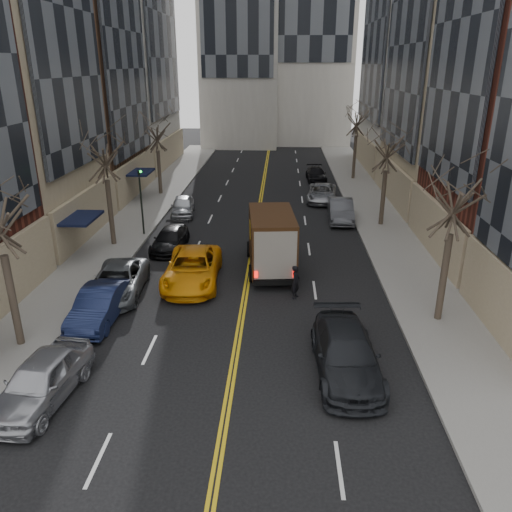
{
  "coord_description": "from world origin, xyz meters",
  "views": [
    {
      "loc": [
        1.68,
        -9.17,
        10.83
      ],
      "look_at": [
        0.56,
        12.99,
        2.2
      ],
      "focal_mm": 35.0,
      "sensor_mm": 36.0,
      "label": 1
    }
  ],
  "objects": [
    {
      "name": "traffic_signal",
      "position": [
        -7.39,
        22.0,
        2.82
      ],
      "size": [
        0.29,
        0.26,
        4.7
      ],
      "color": "black",
      "rests_on": "sidewalk_left"
    },
    {
      "name": "tree_lf_mid",
      "position": [
        -8.8,
        20.0,
        6.6
      ],
      "size": [
        3.2,
        3.2,
        8.91
      ],
      "color": "#382D23",
      "rests_on": "sidewalk_left"
    },
    {
      "name": "parked_lf_b",
      "position": [
        -6.3,
        10.29,
        0.76
      ],
      "size": [
        1.65,
        4.61,
        1.51
      ],
      "primitive_type": "imported",
      "rotation": [
        0.0,
        0.0,
        -0.01
      ],
      "color": "#131B3C",
      "rests_on": "ground"
    },
    {
      "name": "tree_rt_near",
      "position": [
        8.8,
        11.0,
        6.45
      ],
      "size": [
        3.2,
        3.2,
        8.71
      ],
      "color": "#382D23",
      "rests_on": "sidewalk_right"
    },
    {
      "name": "pedestrian",
      "position": [
        2.5,
        13.09,
        0.84
      ],
      "size": [
        0.6,
        0.72,
        1.68
      ],
      "primitive_type": "imported",
      "rotation": [
        0.0,
        0.0,
        1.19
      ],
      "color": "black",
      "rests_on": "ground"
    },
    {
      "name": "parked_lf_d",
      "position": [
        -5.1,
        19.57,
        0.63
      ],
      "size": [
        1.99,
        4.45,
        1.27
      ],
      "primitive_type": "imported",
      "rotation": [
        0.0,
        0.0,
        -0.05
      ],
      "color": "black",
      "rests_on": "ground"
    },
    {
      "name": "parked_lf_e",
      "position": [
        -5.71,
        27.01,
        0.71
      ],
      "size": [
        2.16,
        4.34,
        1.42
      ],
      "primitive_type": "imported",
      "rotation": [
        0.0,
        0.0,
        0.12
      ],
      "color": "#B3B6BB",
      "rests_on": "ground"
    },
    {
      "name": "streetwall_right",
      "position": [
        16.38,
        32.2,
        15.09
      ],
      "size": [
        12.26,
        49.0,
        34.0
      ],
      "color": "#4C301E",
      "rests_on": "ground"
    },
    {
      "name": "sidewalk_right",
      "position": [
        9.0,
        27.0,
        0.07
      ],
      "size": [
        4.0,
        66.0,
        0.15
      ],
      "primitive_type": "cube",
      "color": "slate",
      "rests_on": "ground"
    },
    {
      "name": "tree_lf_far",
      "position": [
        -8.8,
        33.0,
        6.02
      ],
      "size": [
        3.2,
        3.2,
        8.12
      ],
      "color": "#382D23",
      "rests_on": "sidewalk_left"
    },
    {
      "name": "parked_rt_b",
      "position": [
        5.1,
        31.56,
        0.7
      ],
      "size": [
        2.85,
        5.23,
        1.39
      ],
      "primitive_type": "imported",
      "rotation": [
        0.0,
        0.0,
        -0.11
      ],
      "color": "#95979C",
      "rests_on": "ground"
    },
    {
      "name": "parked_rt_c",
      "position": [
        5.1,
        39.21,
        0.64
      ],
      "size": [
        1.99,
        4.5,
        1.28
      ],
      "primitive_type": "imported",
      "rotation": [
        0.0,
        0.0,
        0.04
      ],
      "color": "black",
      "rests_on": "ground"
    },
    {
      "name": "tree_rt_mid",
      "position": [
        8.8,
        25.0,
        6.17
      ],
      "size": [
        3.2,
        3.2,
        8.32
      ],
      "color": "#382D23",
      "rests_on": "sidewalk_right"
    },
    {
      "name": "ups_truck",
      "position": [
        1.2,
        16.67,
        1.7
      ],
      "size": [
        2.97,
        6.34,
        3.37
      ],
      "rotation": [
        0.0,
        0.0,
        0.1
      ],
      "color": "black",
      "rests_on": "ground"
    },
    {
      "name": "parked_rt_a",
      "position": [
        6.07,
        26.08,
        0.79
      ],
      "size": [
        1.84,
        4.84,
        1.58
      ],
      "primitive_type": "imported",
      "rotation": [
        0.0,
        0.0,
        -0.04
      ],
      "color": "#44464B",
      "rests_on": "ground"
    },
    {
      "name": "tree_rt_far",
      "position": [
        8.8,
        40.0,
        6.74
      ],
      "size": [
        3.2,
        3.2,
        9.11
      ],
      "color": "#382D23",
      "rests_on": "sidewalk_right"
    },
    {
      "name": "taxi",
      "position": [
        -2.85,
        14.58,
        0.82
      ],
      "size": [
        2.96,
        6.01,
        1.64
      ],
      "primitive_type": "imported",
      "rotation": [
        0.0,
        0.0,
        0.04
      ],
      "color": "orange",
      "rests_on": "ground"
    },
    {
      "name": "observer_sedan",
      "position": [
        4.2,
        6.79,
        0.81
      ],
      "size": [
        2.51,
        5.66,
        1.61
      ],
      "rotation": [
        0.0,
        0.0,
        0.04
      ],
      "color": "black",
      "rests_on": "ground"
    },
    {
      "name": "parked_lf_a",
      "position": [
        -6.3,
        4.61,
        0.8
      ],
      "size": [
        2.42,
        4.9,
        1.61
      ],
      "primitive_type": "imported",
      "rotation": [
        0.0,
        0.0,
        -0.11
      ],
      "color": "#AEAFB6",
      "rests_on": "ground"
    },
    {
      "name": "sidewalk_left",
      "position": [
        -9.0,
        27.0,
        0.07
      ],
      "size": [
        4.0,
        66.0,
        0.15
      ],
      "primitive_type": "cube",
      "color": "slate",
      "rests_on": "ground"
    },
    {
      "name": "parked_lf_c",
      "position": [
        -6.3,
        12.98,
        0.73
      ],
      "size": [
        2.79,
        5.42,
        1.46
      ],
      "primitive_type": "imported",
      "rotation": [
        0.0,
        0.0,
        0.07
      ],
      "color": "#52565A",
      "rests_on": "ground"
    }
  ]
}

